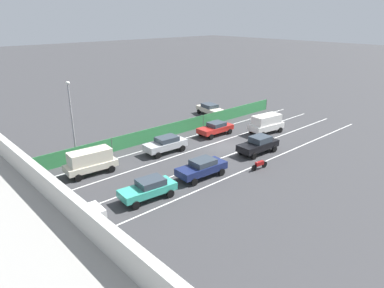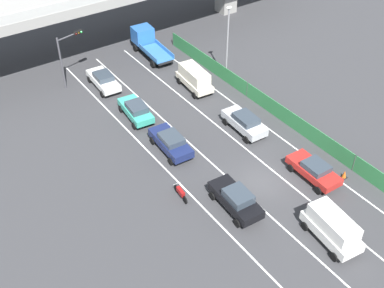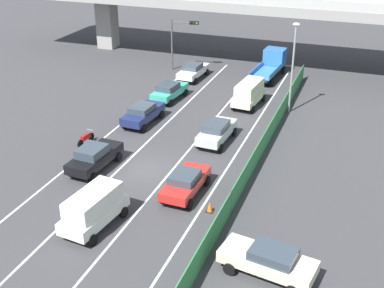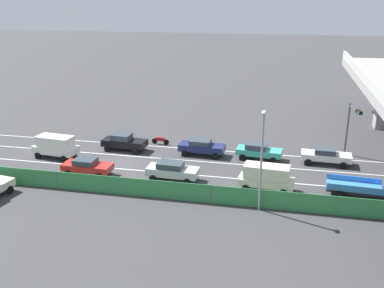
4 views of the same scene
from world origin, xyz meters
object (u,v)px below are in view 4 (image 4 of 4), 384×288
(car_sedan_navy, at_px, (202,147))
(motorcycle, at_px, (160,140))
(car_hatchback_white, at_px, (326,155))
(traffic_cone, at_px, (63,179))
(car_van_cream, at_px, (266,176))
(car_sedan_black, at_px, (124,142))
(traffic_light, at_px, (352,121))
(car_sedan_silver, at_px, (172,170))
(car_taxi_teal, at_px, (259,151))
(car_van_white, at_px, (55,145))
(car_sedan_red, at_px, (87,166))
(street_lamp, at_px, (262,152))

(car_sedan_navy, distance_m, motorcycle, 5.54)
(car_hatchback_white, xyz_separation_m, traffic_cone, (9.30, -22.41, -0.56))
(car_van_cream, height_order, car_sedan_black, car_van_cream)
(car_van_cream, bearing_deg, traffic_light, 141.16)
(car_sedan_silver, xyz_separation_m, car_van_cream, (0.39, 8.09, 0.31))
(car_sedan_silver, xyz_separation_m, car_taxi_teal, (-6.75, 6.98, -0.04))
(car_sedan_navy, xyz_separation_m, traffic_light, (-2.29, 14.34, 2.87))
(car_van_white, height_order, traffic_light, traffic_light)
(car_van_cream, bearing_deg, car_sedan_silver, -92.76)
(car_taxi_teal, relative_size, traffic_cone, 6.88)
(car_sedan_red, relative_size, traffic_light, 0.83)
(car_sedan_navy, height_order, traffic_light, traffic_light)
(car_taxi_teal, bearing_deg, car_sedan_silver, -45.98)
(car_van_cream, bearing_deg, street_lamp, -5.10)
(car_van_white, distance_m, car_van_cream, 21.09)
(car_taxi_teal, xyz_separation_m, street_lamp, (10.77, 0.78, 3.74))
(car_sedan_black, xyz_separation_m, street_lamp, (10.48, 14.62, 3.68))
(car_sedan_silver, distance_m, motorcycle, 9.80)
(car_hatchback_white, distance_m, car_sedan_black, 20.20)
(car_van_cream, relative_size, car_sedan_black, 0.99)
(car_taxi_teal, distance_m, traffic_cone, 18.54)
(car_sedan_red, bearing_deg, traffic_light, 112.00)
(car_hatchback_white, relative_size, street_lamp, 0.61)
(car_sedan_black, bearing_deg, car_sedan_silver, 46.72)
(car_sedan_red, bearing_deg, car_hatchback_white, 108.97)
(motorcycle, relative_size, traffic_cone, 2.97)
(car_taxi_teal, height_order, traffic_cone, car_taxi_teal)
(car_sedan_silver, bearing_deg, car_van_white, -103.48)
(car_sedan_red, distance_m, motorcycle, 10.37)
(car_sedan_navy, bearing_deg, car_taxi_teal, 90.43)
(car_sedan_silver, distance_m, traffic_cone, 9.43)
(car_sedan_navy, distance_m, street_lamp, 13.06)
(traffic_cone, bearing_deg, car_sedan_silver, 105.46)
(motorcycle, distance_m, street_lamp, 17.89)
(car_sedan_red, relative_size, motorcycle, 2.29)
(car_van_cream, distance_m, street_lamp, 4.98)
(car_van_white, relative_size, car_sedan_black, 0.97)
(car_sedan_silver, distance_m, car_sedan_red, 7.76)
(car_van_cream, distance_m, traffic_cone, 17.32)
(car_van_cream, xyz_separation_m, motorcycle, (-9.46, -11.77, -0.78))
(car_sedan_silver, bearing_deg, traffic_cone, -74.54)
(car_hatchback_white, height_order, motorcycle, car_hatchback_white)
(car_sedan_red, xyz_separation_m, traffic_light, (-9.45, 23.39, 2.91))
(car_van_white, bearing_deg, car_sedan_navy, 104.61)
(car_taxi_teal, bearing_deg, car_sedan_black, -88.79)
(car_van_cream, xyz_separation_m, traffic_light, (-9.38, 7.55, 2.53))
(car_sedan_silver, relative_size, car_van_white, 1.01)
(car_sedan_navy, xyz_separation_m, car_van_cream, (7.10, 6.78, 0.34))
(car_sedan_silver, xyz_separation_m, car_sedan_red, (0.46, -7.75, -0.07))
(car_sedan_navy, height_order, street_lamp, street_lamp)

